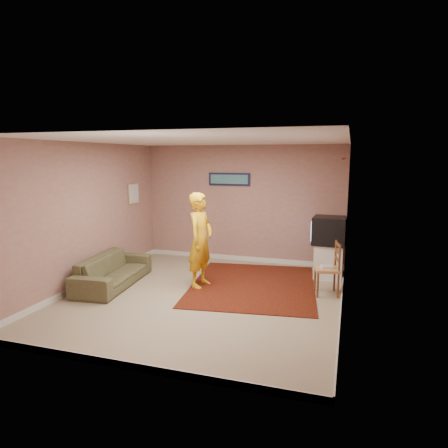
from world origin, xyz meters
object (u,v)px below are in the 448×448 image
(person, at_px, (201,240))
(chair_a, at_px, (329,246))
(tv_cabinet, at_px, (328,261))
(crt_tv, at_px, (329,231))
(sofa, at_px, (113,270))
(chair_b, at_px, (327,263))

(person, bearing_deg, chair_a, -47.19)
(tv_cabinet, height_order, crt_tv, crt_tv)
(tv_cabinet, relative_size, sofa, 0.36)
(crt_tv, xyz_separation_m, chair_a, (-0.01, 0.32, -0.38))
(crt_tv, relative_size, chair_a, 1.27)
(tv_cabinet, bearing_deg, sofa, -156.27)
(chair_b, distance_m, person, 2.25)
(sofa, height_order, person, person)
(chair_a, relative_size, person, 0.30)
(tv_cabinet, distance_m, crt_tv, 0.61)
(person, bearing_deg, crt_tv, -53.41)
(chair_a, bearing_deg, person, -163.61)
(chair_a, bearing_deg, tv_cabinet, -105.33)
(crt_tv, bearing_deg, chair_b, -84.73)
(crt_tv, bearing_deg, person, -147.56)
(chair_a, height_order, sofa, chair_a)
(sofa, xyz_separation_m, person, (1.56, 0.44, 0.58))
(tv_cabinet, bearing_deg, person, -151.09)
(chair_b, relative_size, person, 0.29)
(chair_a, bearing_deg, crt_tv, -106.45)
(tv_cabinet, xyz_separation_m, person, (-2.19, -1.21, 0.52))
(person, bearing_deg, sofa, 113.29)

